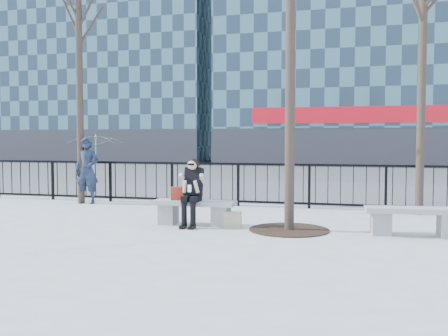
% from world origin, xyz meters
% --- Properties ---
extents(ground, '(120.00, 120.00, 0.00)m').
position_xyz_m(ground, '(0.00, 0.00, 0.00)').
color(ground, '#9E9F99').
rests_on(ground, ground).
extents(street_surface, '(60.00, 23.00, 0.01)m').
position_xyz_m(street_surface, '(0.00, 15.00, 0.00)').
color(street_surface, '#474747').
rests_on(street_surface, ground).
extents(railing, '(14.00, 0.06, 1.10)m').
position_xyz_m(railing, '(0.00, 3.00, 0.55)').
color(railing, black).
rests_on(railing, ground).
extents(building_left, '(16.20, 10.20, 22.60)m').
position_xyz_m(building_left, '(-15.00, 27.00, 11.30)').
color(building_left, '#476F72').
rests_on(building_left, ground).
extents(tree_left, '(2.80, 2.80, 6.50)m').
position_xyz_m(tree_left, '(-4.00, 2.50, 4.86)').
color(tree_left, black).
rests_on(tree_left, ground).
extents(tree_grate, '(1.50, 1.50, 0.02)m').
position_xyz_m(tree_grate, '(1.90, -0.10, 0.01)').
color(tree_grate, black).
rests_on(tree_grate, ground).
extents(bench_main, '(1.65, 0.46, 0.49)m').
position_xyz_m(bench_main, '(0.00, 0.00, 0.30)').
color(bench_main, gray).
rests_on(bench_main, ground).
extents(bench_second, '(1.70, 0.47, 0.50)m').
position_xyz_m(bench_second, '(4.11, -0.07, 0.31)').
color(bench_second, gray).
rests_on(bench_second, ground).
extents(seated_woman, '(0.50, 0.64, 1.34)m').
position_xyz_m(seated_woman, '(0.00, -0.16, 0.67)').
color(seated_woman, black).
rests_on(seated_woman, ground).
extents(handbag, '(0.34, 0.21, 0.26)m').
position_xyz_m(handbag, '(-0.32, 0.02, 0.62)').
color(handbag, maroon).
rests_on(handbag, bench_main).
extents(shopping_bag, '(0.34, 0.15, 0.32)m').
position_xyz_m(shopping_bag, '(0.82, -0.13, 0.16)').
color(shopping_bag, '#C6B38C').
rests_on(shopping_bag, ground).
extents(standing_man, '(0.70, 0.52, 1.77)m').
position_xyz_m(standing_man, '(-3.80, 2.47, 0.89)').
color(standing_man, black).
rests_on(standing_man, ground).
extents(vendor_umbrella, '(2.15, 2.19, 1.94)m').
position_xyz_m(vendor_umbrella, '(-6.55, 7.83, 0.97)').
color(vendor_umbrella, yellow).
rests_on(vendor_umbrella, ground).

